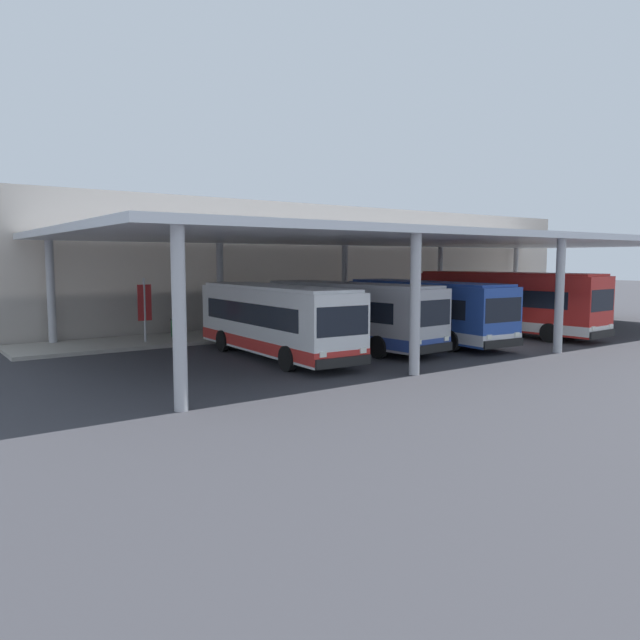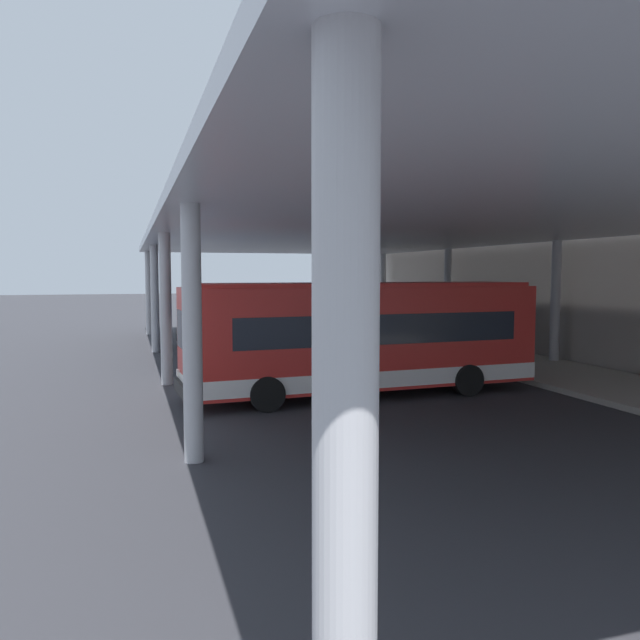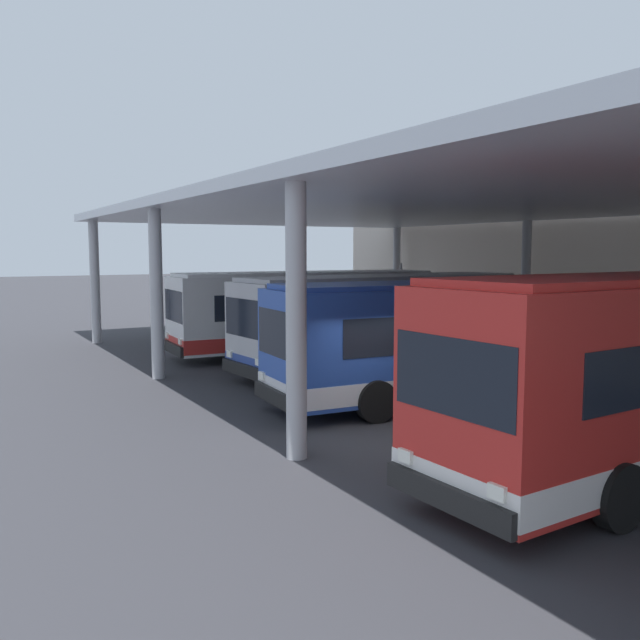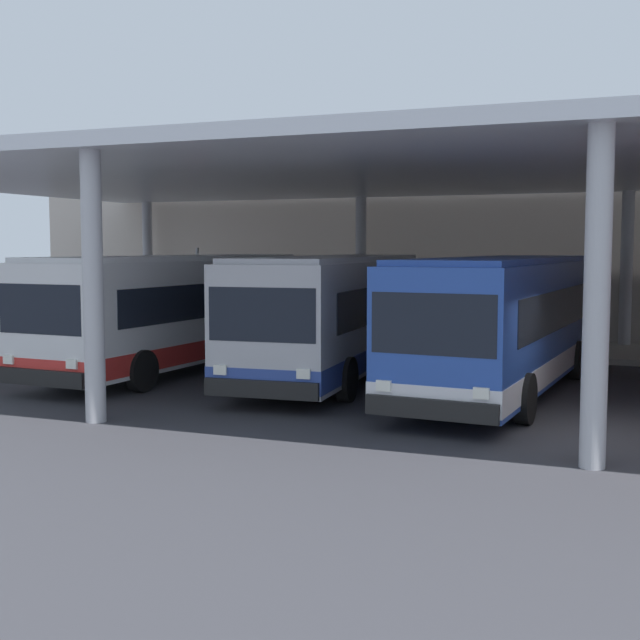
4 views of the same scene
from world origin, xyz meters
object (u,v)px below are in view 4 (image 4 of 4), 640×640
object	(u,v)px
bench_waiting	(339,325)
bus_nearest_bay	(176,311)
bus_middle_bay	(503,323)
banner_sign	(197,286)
bus_second_bay	(335,314)
trash_bin	(262,321)

from	to	relation	value
bench_waiting	bus_nearest_bay	bearing A→B (deg)	-103.53
bus_middle_bay	banner_sign	size ratio (longest dim) A/B	3.34
bus_nearest_bay	bus_second_bay	world-z (taller)	same
bus_second_bay	trash_bin	distance (m)	9.65
bus_nearest_bay	bus_second_bay	bearing A→B (deg)	5.64
bus_nearest_bay	bench_waiting	xyz separation A→B (m)	(1.89, 7.84, -0.99)
bus_nearest_bay	trash_bin	xyz separation A→B (m)	(-1.26, 8.11, -0.98)
bus_second_bay	banner_sign	distance (m)	10.20
bus_second_bay	bench_waiting	distance (m)	7.91
bus_middle_bay	banner_sign	xyz separation A→B (m)	(-12.30, 7.30, 0.32)
bus_nearest_bay	bus_middle_bay	xyz separation A→B (m)	(8.97, -0.33, 0.00)
bus_nearest_bay	banner_sign	size ratio (longest dim) A/B	3.33
trash_bin	bench_waiting	bearing A→B (deg)	-4.90
bus_second_bay	banner_sign	size ratio (longest dim) A/B	3.34
bus_nearest_bay	bus_second_bay	size ratio (longest dim) A/B	1.00
bus_middle_bay	bench_waiting	xyz separation A→B (m)	(-7.09, 8.18, -0.99)
trash_bin	bus_second_bay	bearing A→B (deg)	-53.03
bus_second_bay	trash_bin	xyz separation A→B (m)	(-5.77, 7.67, -0.98)
trash_bin	banner_sign	xyz separation A→B (m)	(-2.07, -1.15, 1.30)
bus_middle_bay	bus_nearest_bay	bearing A→B (deg)	177.89
bus_nearest_bay	bus_middle_bay	bearing A→B (deg)	-2.11
bus_nearest_bay	bus_middle_bay	size ratio (longest dim) A/B	1.00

